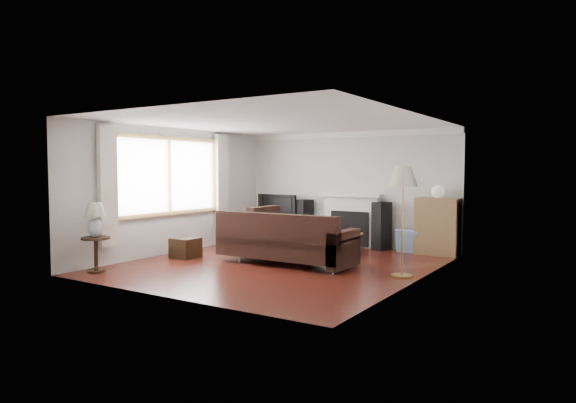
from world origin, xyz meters
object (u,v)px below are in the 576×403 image
Objects in this scene: sectional_sofa at (286,240)px; coffee_table at (331,243)px; tv_stand at (280,230)px; bookshelf at (437,226)px; side_table at (96,255)px; floor_lamp at (402,222)px.

sectional_sofa is 1.41m from coffee_table.
bookshelf is at bearing 0.51° from tv_stand.
side_table is at bearing -131.86° from bookshelf.
side_table is at bearing -124.60° from coffee_table.
bookshelf is 0.65× the size of floor_lamp.
bookshelf reaches higher than sectional_sofa.
bookshelf is 2.11m from coffee_table.
sectional_sofa is at bearing 45.85° from side_table.
side_table is (-0.53, -4.67, 0.04)m from tv_stand.
floor_lamp is at bearing -86.40° from bookshelf.
floor_lamp is (0.15, -2.39, 0.30)m from bookshelf.
floor_lamp is (2.14, 0.02, 0.44)m from sectional_sofa.
sectional_sofa is (1.70, -2.38, 0.18)m from tv_stand.
tv_stand is 3.70m from bookshelf.
floor_lamp reaches higher than side_table.
sectional_sofa reaches higher than side_table.
tv_stand is at bearing 125.56° from sectional_sofa.
floor_lamp reaches higher than coffee_table.
side_table is at bearing -134.15° from sectional_sofa.
coffee_table is at bearing 145.36° from floor_lamp.
side_table is at bearing -96.42° from tv_stand.
tv_stand is 1.75× the size of side_table.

